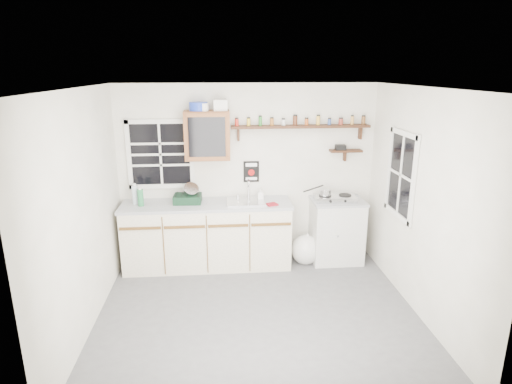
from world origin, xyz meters
The scene contains 18 objects.
room centered at (0.00, 0.00, 1.25)m, with size 3.64×3.24×2.54m.
main_cabinet centered at (-0.58, 1.30, 0.46)m, with size 2.31×0.63×0.92m.
right_cabinet centered at (1.25, 1.32, 0.46)m, with size 0.73×0.57×0.91m.
sink centered at (-0.05, 1.30, 0.93)m, with size 0.52×0.44×0.29m.
upper_cabinet centered at (-0.55, 1.44, 1.82)m, with size 0.60×0.32×0.65m.
upper_cabinet_clutter centered at (-0.55, 1.44, 2.21)m, with size 0.50×0.24×0.14m.
spice_shelf centered at (0.73, 1.51, 1.93)m, with size 1.91×0.18×0.35m.
secondary_shelf centered at (1.36, 1.52, 1.58)m, with size 0.45×0.16×0.24m.
warning_sign centered at (0.05, 1.59, 1.28)m, with size 0.22×0.02×0.30m.
window_back centered at (-1.20, 1.59, 1.55)m, with size 0.93×0.03×0.98m.
window_right centered at (1.79, 0.55, 1.45)m, with size 0.03×0.78×1.08m.
water_bottles centered at (-1.50, 1.31, 1.05)m, with size 0.16×0.17×0.29m.
dish_rack centered at (-0.83, 1.35, 1.01)m, with size 0.38×0.29×0.28m.
soap_bottle centered at (0.16, 1.39, 1.01)m, with size 0.08×0.08×0.17m, color silver.
rag centered at (0.29, 1.14, 0.93)m, with size 0.14×0.12×0.02m, color maroon.
hotplate centered at (1.20, 1.31, 0.95)m, with size 0.58×0.33×0.08m.
saucepan centered at (1.05, 1.31, 1.03)m, with size 0.36×0.25×0.16m.
trash_bag centered at (0.80, 1.26, 0.20)m, with size 0.42×0.38×0.48m.
Camera 1 is at (-0.39, -4.28, 2.68)m, focal length 30.00 mm.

